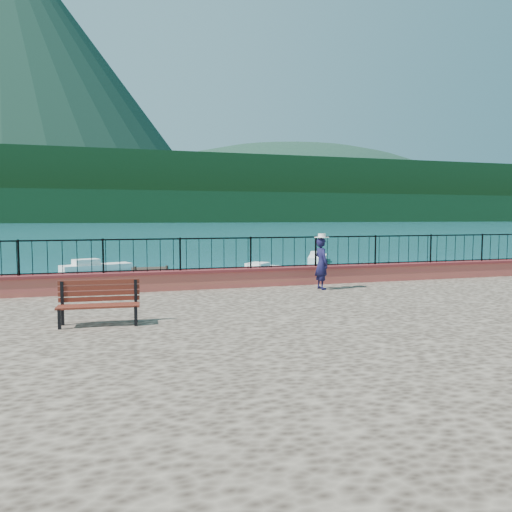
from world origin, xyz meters
TOP-DOWN VIEW (x-y plane):
  - ground at (0.00, 0.00)m, footprint 2000.00×2000.00m
  - promenade at (0.00, -6.00)m, footprint 30.00×20.00m
  - parapet at (0.00, 3.70)m, footprint 28.00×0.46m
  - railing at (0.00, 3.70)m, footprint 27.00×0.05m
  - dock at (-2.00, 12.00)m, footprint 2.00×16.00m
  - far_forest at (0.00, 300.00)m, footprint 900.00×60.00m
  - foothills at (0.00, 360.00)m, footprint 900.00×120.00m
  - volcano at (-120.00, 700.00)m, footprint 560.00×560.00m
  - companion_hill at (220.00, 560.00)m, footprint 448.00×384.00m
  - park_bench at (-4.82, -0.70)m, footprint 1.64×0.66m
  - person at (1.57, 2.52)m, footprint 0.41×0.59m
  - hat at (1.57, 2.52)m, footprint 0.44×0.44m
  - boat_0 at (-3.20, 8.43)m, footprint 3.88×2.20m
  - boat_1 at (2.47, 8.81)m, footprint 3.97×2.86m
  - boat_2 at (4.13, 16.16)m, footprint 3.54×3.62m
  - boat_3 at (-5.04, 21.42)m, footprint 4.45×2.66m
  - boat_5 at (10.98, 23.51)m, footprint 3.09×4.50m

SIDE VIEW (x-z plane):
  - ground at x=0.00m, z-range 0.00..0.00m
  - companion_hill at x=220.00m, z-range -90.00..90.00m
  - dock at x=-2.00m, z-range 0.00..0.30m
  - boat_0 at x=-3.20m, z-range 0.00..0.80m
  - boat_1 at x=2.47m, z-range 0.00..0.80m
  - boat_2 at x=4.13m, z-range 0.00..0.80m
  - boat_3 at x=-5.04m, z-range 0.00..0.80m
  - boat_5 at x=10.98m, z-range 0.00..0.80m
  - promenade at x=0.00m, z-range 0.00..1.20m
  - park_bench at x=-4.82m, z-range 1.03..1.92m
  - parapet at x=0.00m, z-range 1.20..1.78m
  - person at x=1.57m, z-range 1.20..2.76m
  - railing at x=0.00m, z-range 1.78..2.73m
  - hat at x=1.57m, z-range 2.76..2.88m
  - far_forest at x=0.00m, z-range 0.00..18.00m
  - foothills at x=0.00m, z-range 0.00..44.00m
  - volcano at x=-120.00m, z-range 0.00..380.00m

